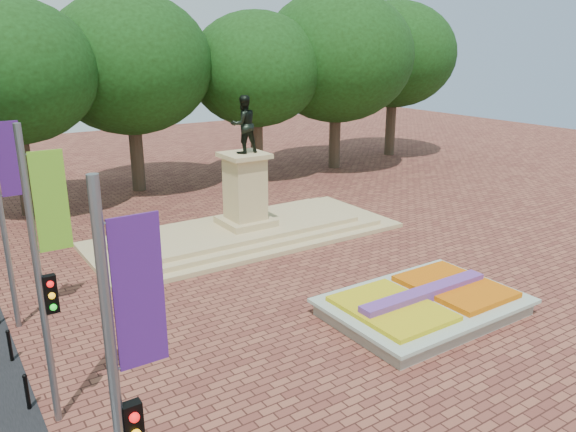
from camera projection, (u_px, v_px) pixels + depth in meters
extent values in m
plane|color=brown|center=(360.00, 300.00, 19.48)|extent=(90.00, 90.00, 0.00)
cube|color=gray|center=(423.00, 308.00, 18.35)|extent=(6.00, 4.00, 0.45)
cube|color=#B1BFAD|center=(424.00, 301.00, 18.27)|extent=(6.30, 4.30, 0.12)
cube|color=orange|center=(454.00, 287.00, 19.00)|extent=(2.60, 3.40, 0.22)
cube|color=yellow|center=(392.00, 309.00, 17.47)|extent=(2.60, 3.40, 0.18)
cube|color=#66338E|center=(425.00, 295.00, 18.20)|extent=(5.20, 0.55, 0.38)
cube|color=tan|center=(246.00, 235.00, 25.81)|extent=(14.00, 6.00, 0.20)
cube|color=tan|center=(246.00, 230.00, 25.76)|extent=(12.00, 5.00, 0.20)
cube|color=tan|center=(246.00, 226.00, 25.70)|extent=(10.00, 4.00, 0.20)
cube|color=tan|center=(246.00, 221.00, 25.62)|extent=(2.20, 2.20, 0.30)
cube|color=tan|center=(245.00, 188.00, 25.17)|extent=(1.50, 1.50, 2.80)
cube|color=tan|center=(244.00, 155.00, 24.72)|extent=(1.90, 1.90, 0.20)
imported|color=black|center=(244.00, 125.00, 24.33)|extent=(1.22, 0.95, 2.50)
cylinder|color=#39291F|center=(15.00, 175.00, 28.98)|extent=(0.80, 0.80, 4.00)
ellipsoid|color=black|center=(1.00, 82.00, 27.60)|extent=(8.80, 8.80, 7.48)
cylinder|color=#39291F|center=(146.00, 160.00, 32.68)|extent=(0.80, 0.80, 4.00)
ellipsoid|color=black|center=(139.00, 78.00, 31.30)|extent=(8.80, 8.80, 7.48)
cylinder|color=#39291F|center=(250.00, 148.00, 36.39)|extent=(0.80, 0.80, 4.00)
ellipsoid|color=black|center=(248.00, 74.00, 35.00)|extent=(8.80, 8.80, 7.48)
cylinder|color=#39291F|center=(335.00, 139.00, 40.09)|extent=(0.80, 0.80, 4.00)
ellipsoid|color=black|center=(337.00, 71.00, 38.71)|extent=(8.80, 8.80, 7.48)
cylinder|color=#39291F|center=(405.00, 131.00, 43.79)|extent=(0.80, 0.80, 4.00)
ellipsoid|color=black|center=(409.00, 69.00, 42.41)|extent=(8.80, 8.80, 7.48)
cylinder|color=slate|center=(118.00, 417.00, 7.88)|extent=(0.16, 0.16, 7.00)
cube|color=#4A1B73|center=(139.00, 293.00, 7.59)|extent=(0.70, 0.04, 2.20)
cylinder|color=slate|center=(39.00, 284.00, 12.25)|extent=(0.16, 0.16, 7.00)
cube|color=#75BC25|center=(51.00, 201.00, 11.96)|extent=(0.70, 0.04, 2.20)
cylinder|color=slate|center=(2.00, 220.00, 16.63)|extent=(0.16, 0.16, 7.00)
cube|color=#4A1B73|center=(10.00, 159.00, 16.34)|extent=(0.70, 0.04, 2.20)
cube|color=black|center=(133.00, 430.00, 8.07)|extent=(0.28, 0.18, 0.90)
cube|color=black|center=(51.00, 294.00, 12.45)|extent=(0.28, 0.18, 0.90)
cylinder|color=black|center=(27.00, 393.00, 13.53)|extent=(0.10, 0.10, 0.90)
sphere|color=black|center=(24.00, 376.00, 13.39)|extent=(0.12, 0.12, 0.12)
cylinder|color=black|center=(10.00, 347.00, 15.59)|extent=(0.10, 0.10, 0.90)
sphere|color=black|center=(8.00, 332.00, 15.46)|extent=(0.12, 0.12, 0.12)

